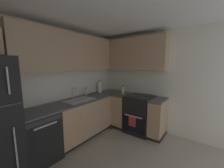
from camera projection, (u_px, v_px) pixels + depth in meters
wall_back at (56, 86)px, 2.84m from camera, size 3.50×0.05×2.41m
wall_right at (163, 83)px, 3.22m from camera, size 0.05×3.44×2.41m
ceiling at (127, 1)px, 1.66m from camera, size 3.50×3.44×0.05m
dishwasher at (38, 137)px, 2.30m from camera, size 0.60×0.63×0.85m
lower_cabinets_back at (82, 118)px, 3.09m from camera, size 1.38×0.62×0.85m
countertop_back at (82, 100)px, 3.02m from camera, size 2.59×0.60×0.03m
lower_cabinets_right at (138, 114)px, 3.36m from camera, size 0.62×1.23×0.85m
countertop_right at (138, 97)px, 3.29m from camera, size 0.60×1.23×0.03m
oven_range at (140, 113)px, 3.34m from camera, size 0.68×0.62×1.04m
upper_cabinets_back at (70, 52)px, 2.83m from camera, size 2.27×0.34×0.77m
upper_cabinets_right at (131, 54)px, 3.42m from camera, size 0.32×1.78×0.77m
sink at (80, 102)px, 2.94m from camera, size 0.62×0.40×0.10m
faucet at (73, 92)px, 3.04m from camera, size 0.07×0.16×0.26m
soap_bottle at (86, 92)px, 3.35m from camera, size 0.05×0.05×0.20m
paper_towel_roll at (100, 87)px, 3.72m from camera, size 0.11×0.11×0.36m
oil_bottle at (123, 90)px, 3.53m from camera, size 0.08×0.08×0.22m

